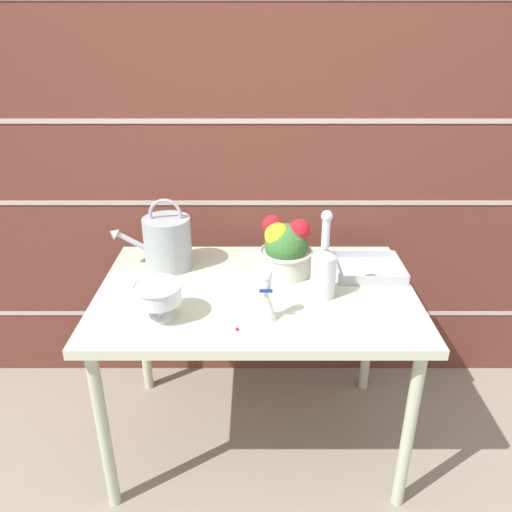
{
  "coord_description": "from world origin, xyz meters",
  "views": [
    {
      "loc": [
        0.0,
        -1.65,
        1.66
      ],
      "look_at": [
        0.0,
        0.04,
        0.86
      ],
      "focal_mm": 35.0,
      "sensor_mm": 36.0,
      "label": 1
    }
  ],
  "objects_px": {
    "wire_tray": "(368,270)",
    "figurine_vase": "(266,299)",
    "flower_planter": "(285,249)",
    "crystal_pedestal_bowl": "(158,294)",
    "glass_decanter": "(324,268)",
    "watering_can": "(167,242)"
  },
  "relations": [
    {
      "from": "crystal_pedestal_bowl",
      "to": "flower_planter",
      "type": "xyz_separation_m",
      "value": [
        0.44,
        0.34,
        0.01
      ]
    },
    {
      "from": "figurine_vase",
      "to": "wire_tray",
      "type": "xyz_separation_m",
      "value": [
        0.42,
        0.36,
        -0.07
      ]
    },
    {
      "from": "crystal_pedestal_bowl",
      "to": "glass_decanter",
      "type": "height_order",
      "value": "glass_decanter"
    },
    {
      "from": "figurine_vase",
      "to": "wire_tray",
      "type": "distance_m",
      "value": 0.55
    },
    {
      "from": "glass_decanter",
      "to": "wire_tray",
      "type": "height_order",
      "value": "glass_decanter"
    },
    {
      "from": "wire_tray",
      "to": "figurine_vase",
      "type": "bearing_deg",
      "value": -139.73
    },
    {
      "from": "wire_tray",
      "to": "watering_can",
      "type": "bearing_deg",
      "value": 176.62
    },
    {
      "from": "flower_planter",
      "to": "wire_tray",
      "type": "distance_m",
      "value": 0.35
    },
    {
      "from": "figurine_vase",
      "to": "flower_planter",
      "type": "bearing_deg",
      "value": 76.59
    },
    {
      "from": "crystal_pedestal_bowl",
      "to": "flower_planter",
      "type": "relative_size",
      "value": 0.72
    },
    {
      "from": "watering_can",
      "to": "wire_tray",
      "type": "bearing_deg",
      "value": -3.38
    },
    {
      "from": "glass_decanter",
      "to": "figurine_vase",
      "type": "xyz_separation_m",
      "value": [
        -0.21,
        -0.16,
        -0.04
      ]
    },
    {
      "from": "watering_can",
      "to": "flower_planter",
      "type": "height_order",
      "value": "watering_can"
    },
    {
      "from": "flower_planter",
      "to": "crystal_pedestal_bowl",
      "type": "bearing_deg",
      "value": -142.4
    },
    {
      "from": "watering_can",
      "to": "flower_planter",
      "type": "xyz_separation_m",
      "value": [
        0.48,
        -0.06,
        -0.0
      ]
    },
    {
      "from": "wire_tray",
      "to": "crystal_pedestal_bowl",
      "type": "bearing_deg",
      "value": -155.81
    },
    {
      "from": "crystal_pedestal_bowl",
      "to": "flower_planter",
      "type": "bearing_deg",
      "value": 37.6
    },
    {
      "from": "crystal_pedestal_bowl",
      "to": "wire_tray",
      "type": "height_order",
      "value": "crystal_pedestal_bowl"
    },
    {
      "from": "crystal_pedestal_bowl",
      "to": "glass_decanter",
      "type": "xyz_separation_m",
      "value": [
        0.57,
        0.16,
        0.02
      ]
    },
    {
      "from": "watering_can",
      "to": "crystal_pedestal_bowl",
      "type": "distance_m",
      "value": 0.4
    },
    {
      "from": "figurine_vase",
      "to": "wire_tray",
      "type": "height_order",
      "value": "figurine_vase"
    },
    {
      "from": "flower_planter",
      "to": "wire_tray",
      "type": "bearing_deg",
      "value": 1.6
    }
  ]
}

